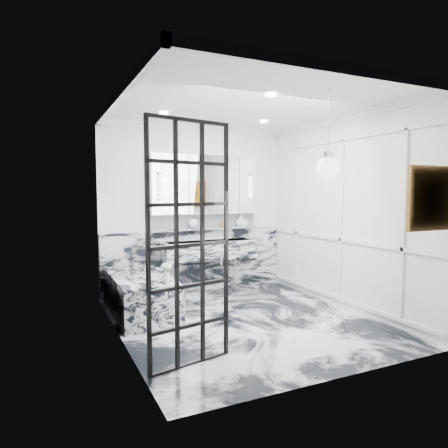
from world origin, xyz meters
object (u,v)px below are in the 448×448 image
crittall_door (190,245)px  trough_sink (209,250)px  bathtub (140,294)px  mirror_cabinet (205,184)px

crittall_door → trough_sink: 2.85m
trough_sink → bathtub: trough_sink is taller
crittall_door → mirror_cabinet: size_ratio=1.24×
bathtub → trough_sink: bearing=26.5°
trough_sink → mirror_cabinet: 1.10m
trough_sink → bathtub: 1.55m
crittall_door → mirror_cabinet: 3.03m
crittall_door → mirror_cabinet: bearing=52.6°
mirror_cabinet → bathtub: mirror_cabinet is taller
crittall_door → trough_sink: (1.26, 2.51, -0.45)m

